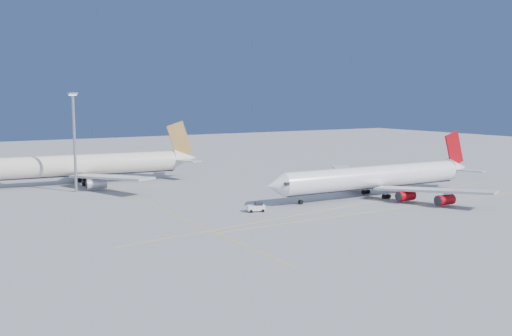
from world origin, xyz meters
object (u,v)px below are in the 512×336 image
at_px(pushback_tug, 256,207).
at_px(light_mast, 74,134).
at_px(airliner_etihad, 86,165).
at_px(airliner_virgin, 378,177).

height_order(pushback_tug, light_mast, light_mast).
relative_size(airliner_etihad, light_mast, 2.60).
bearing_deg(airliner_etihad, light_mast, -108.99).
relative_size(pushback_tug, light_mast, 0.16).
height_order(airliner_virgin, airliner_etihad, airliner_etihad).
bearing_deg(airliner_virgin, light_mast, 146.02).
bearing_deg(airliner_virgin, pushback_tug, -176.11).
bearing_deg(pushback_tug, airliner_virgin, 18.89).
xyz_separation_m(airliner_virgin, airliner_etihad, (-58.91, 60.41, 0.62)).
distance_m(airliner_virgin, pushback_tug, 37.63).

